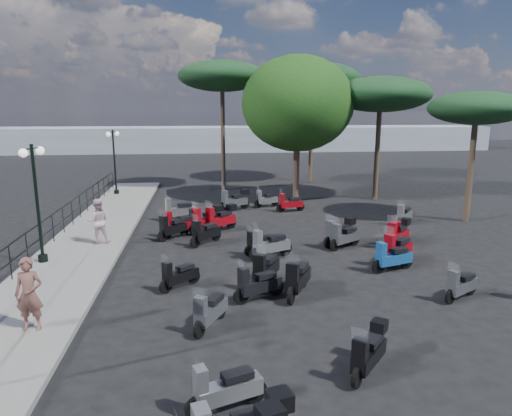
{
  "coord_description": "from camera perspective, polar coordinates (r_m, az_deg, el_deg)",
  "views": [
    {
      "loc": [
        -1.86,
        -14.64,
        5.28
      ],
      "look_at": [
        0.3,
        3.97,
        1.2
      ],
      "focal_mm": 32.0,
      "sensor_mm": 36.0,
      "label": 1
    }
  ],
  "objects": [
    {
      "name": "scooter_27",
      "position": [
        16.59,
        17.17,
        -5.0
      ],
      "size": [
        1.53,
        1.23,
        1.47
      ],
      "rotation": [
        0.0,
        0.0,
        2.23
      ],
      "color": "black",
      "rests_on": "ground"
    },
    {
      "name": "scooter_28",
      "position": [
        18.65,
        17.32,
        -3.1
      ],
      "size": [
        1.37,
        1.27,
        1.36
      ],
      "rotation": [
        0.0,
        0.0,
        2.31
      ],
      "color": "black",
      "rests_on": "ground"
    },
    {
      "name": "scooter_2",
      "position": [
        13.95,
        -9.6,
        -8.33
      ],
      "size": [
        1.18,
        1.05,
        1.19
      ],
      "rotation": [
        0.0,
        0.0,
        2.29
      ],
      "color": "black",
      "rests_on": "ground"
    },
    {
      "name": "scooter_20",
      "position": [
        15.82,
        16.66,
        -5.99
      ],
      "size": [
        1.61,
        0.75,
        1.33
      ],
      "rotation": [
        0.0,
        0.0,
        1.89
      ],
      "color": "black",
      "rests_on": "ground"
    },
    {
      "name": "scooter_1",
      "position": [
        8.69,
        -3.9,
        -21.7
      ],
      "size": [
        1.5,
        0.73,
        1.24
      ],
      "rotation": [
        0.0,
        0.0,
        1.91
      ],
      "color": "black",
      "rests_on": "ground"
    },
    {
      "name": "ground",
      "position": [
        15.68,
        0.59,
        -7.4
      ],
      "size": [
        120.0,
        120.0,
        0.0
      ],
      "primitive_type": "plane",
      "color": "black",
      "rests_on": "ground"
    },
    {
      "name": "scooter_19",
      "position": [
        14.24,
        24.25,
        -8.83
      ],
      "size": [
        1.35,
        0.87,
        1.2
      ],
      "rotation": [
        0.0,
        0.0,
        2.09
      ],
      "color": "black",
      "rests_on": "ground"
    },
    {
      "name": "scooter_3",
      "position": [
        18.19,
        -6.37,
        -3.13
      ],
      "size": [
        1.24,
        1.3,
        1.35
      ],
      "rotation": [
        0.0,
        0.0,
        2.38
      ],
      "color": "black",
      "rests_on": "ground"
    },
    {
      "name": "lamp_post_1",
      "position": [
        16.86,
        -25.75,
        1.36
      ],
      "size": [
        0.51,
        1.16,
        4.02
      ],
      "rotation": [
        0.0,
        0.0,
        -0.25
      ],
      "color": "black",
      "rests_on": "sidewalk"
    },
    {
      "name": "scooter_5",
      "position": [
        20.12,
        -4.46,
        -1.35
      ],
      "size": [
        1.53,
        1.3,
        1.46
      ],
      "rotation": [
        0.0,
        0.0,
        2.25
      ],
      "color": "black",
      "rests_on": "ground"
    },
    {
      "name": "railing",
      "position": [
        18.94,
        -24.7,
        -2.24
      ],
      "size": [
        0.04,
        26.04,
        1.1
      ],
      "color": "black",
      "rests_on": "sidewalk"
    },
    {
      "name": "scooter_31",
      "position": [
        13.28,
        5.2,
        -8.82
      ],
      "size": [
        1.02,
        1.7,
        1.47
      ],
      "rotation": [
        0.0,
        0.0,
        2.67
      ],
      "color": "black",
      "rests_on": "ground"
    },
    {
      "name": "scooter_7",
      "position": [
        12.97,
        0.22,
        -9.58
      ],
      "size": [
        1.52,
        0.87,
        1.3
      ],
      "rotation": [
        0.0,
        0.0,
        2.01
      ],
      "color": "black",
      "rests_on": "ground"
    },
    {
      "name": "scooter_30",
      "position": [
        19.99,
        -6.12,
        -1.47
      ],
      "size": [
        1.53,
        1.3,
        1.46
      ],
      "rotation": [
        0.0,
        0.0,
        2.25
      ],
      "color": "black",
      "rests_on": "ground"
    },
    {
      "name": "pine_3",
      "position": [
        23.54,
        25.88,
        11.1
      ],
      "size": [
        4.38,
        4.38,
        6.09
      ],
      "color": "#38281E",
      "rests_on": "ground"
    },
    {
      "name": "scooter_32",
      "position": [
        19.19,
        -10.35,
        -2.44
      ],
      "size": [
        1.24,
        1.3,
        1.35
      ],
      "rotation": [
        0.0,
        0.0,
        2.38
      ],
      "color": "black",
      "rests_on": "ground"
    },
    {
      "name": "scooter_11",
      "position": [
        24.19,
        -2.71,
        0.98
      ],
      "size": [
        1.68,
        0.99,
        1.43
      ],
      "rotation": [
        0.0,
        0.0,
        2.02
      ],
      "color": "black",
      "rests_on": "ground"
    },
    {
      "name": "scooter_8",
      "position": [
        11.48,
        -5.8,
        -12.73
      ],
      "size": [
        0.9,
        1.44,
        1.26
      ],
      "rotation": [
        0.0,
        0.0,
        2.64
      ],
      "color": "black",
      "rests_on": "ground"
    },
    {
      "name": "scooter_4",
      "position": [
        22.21,
        -9.57,
        -0.32
      ],
      "size": [
        1.77,
        0.77,
        1.44
      ],
      "rotation": [
        0.0,
        0.0,
        1.86
      ],
      "color": "black",
      "rests_on": "ground"
    },
    {
      "name": "scooter_14",
      "position": [
        13.93,
        1.19,
        -7.74
      ],
      "size": [
        1.02,
        1.7,
        1.47
      ],
      "rotation": [
        0.0,
        0.0,
        2.67
      ],
      "color": "black",
      "rests_on": "ground"
    },
    {
      "name": "scooter_23",
      "position": [
        23.92,
        4.27,
        0.57
      ],
      "size": [
        1.56,
        0.61,
        1.26
      ],
      "rotation": [
        0.0,
        0.0,
        1.8
      ],
      "color": "black",
      "rests_on": "ground"
    },
    {
      "name": "lamp_post_2",
      "position": [
        29.2,
        -17.3,
        6.03
      ],
      "size": [
        0.62,
        1.08,
        3.9
      ],
      "rotation": [
        0.0,
        0.0,
        -0.41
      ],
      "color": "black",
      "rests_on": "sidewalk"
    },
    {
      "name": "scooter_17",
      "position": [
        25.0,
        1.27,
        1.07
      ],
      "size": [
        1.45,
        0.74,
        1.21
      ],
      "rotation": [
        0.0,
        0.0,
        1.95
      ],
      "color": "black",
      "rests_on": "ground"
    },
    {
      "name": "pine_2",
      "position": [
        30.11,
        -4.26,
        16.07
      ],
      "size": [
        5.59,
        5.59,
        8.29
      ],
      "color": "#38281E",
      "rests_on": "ground"
    },
    {
      "name": "pine_1",
      "position": [
        27.65,
        15.29,
        13.5
      ],
      "size": [
        5.76,
        5.76,
        7.1
      ],
      "color": "#38281E",
      "rests_on": "ground"
    },
    {
      "name": "scooter_13",
      "position": [
        9.93,
        13.92,
        -17.11
      ],
      "size": [
        1.14,
        1.28,
        1.24
      ],
      "rotation": [
        0.0,
        0.0,
        2.43
      ],
      "color": "black",
      "rests_on": "ground"
    },
    {
      "name": "scooter_21",
      "position": [
        17.92,
        11.01,
        -3.55
      ],
      "size": [
        1.45,
        1.01,
        1.32
      ],
      "rotation": [
        0.0,
        0.0,
        2.14
      ],
      "color": "black",
      "rests_on": "ground"
    },
    {
      "name": "scooter_9",
      "position": [
        16.41,
        1.74,
        -4.69
      ],
      "size": [
        1.66,
        0.93,
        1.42
      ],
      "rotation": [
        0.0,
        0.0,
        2.0
      ],
      "color": "black",
      "rests_on": "ground"
    },
    {
      "name": "scooter_16",
      "position": [
        18.23,
        10.44,
        -3.08
      ],
      "size": [
        1.52,
        1.09,
        1.37
      ],
      "rotation": [
        0.0,
        0.0,
        2.14
      ],
      "color": "black",
      "rests_on": "ground"
    },
    {
      "name": "broadleaf_tree",
      "position": [
        26.43,
        5.21,
        12.84
      ],
      "size": [
        6.32,
        6.32,
        8.25
      ],
      "color": "#38281E",
      "rests_on": "ground"
    },
    {
      "name": "scooter_10",
      "position": [
        19.57,
        -9.35,
        -1.91
      ],
      "size": [
        1.64,
        1.03,
        1.43
      ],
      "rotation": [
        0.0,
        0.0,
        2.06
      ],
      "color": "black",
      "rests_on": "ground"
    },
    {
      "name": "pine_0",
      "position": [
        33.82,
        7.08,
        15.69
      ],
      "size": [
        6.77,
        6.77,
        8.54
      ],
      "color": "#38281E",
      "rests_on": "ground"
    },
    {
      "name": "scooter_15",
      "position": [
        16.92,
        0.56,
        -4.44
      ],
      "size": [
        1.36,
        0.83,
        1.18
      ],
      "rotation": [
        0.0,
        0.0,
        2.06
      ],
      "color": "black",
      "rests_on": "ground"
    },
    {
      "name": "sidewalk",
      "position": [
        18.97,
        -20.56,
        -4.44
      ],
      "size": [
        3.0,
        30.0,
        0.15
      ],
      "primitive_type": "cube",
      "color": "slate",
      "rests_on": "ground"
    },
    {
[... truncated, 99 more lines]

